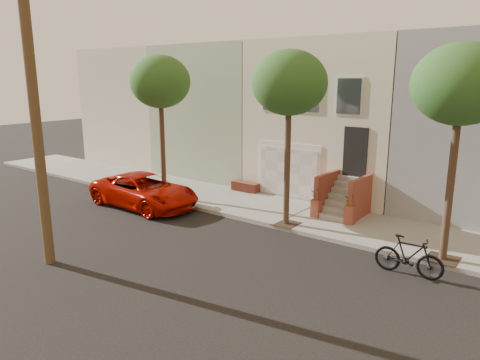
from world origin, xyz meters
The scene contains 9 objects.
ground centered at (0.00, 0.00, 0.00)m, with size 90.00×90.00×0.00m, color black.
sidewalk centered at (0.00, 5.35, 0.07)m, with size 40.00×3.70×0.15m, color gray.
house_row centered at (0.00, 11.19, 3.64)m, with size 33.10×11.70×7.00m.
tree_left centered at (-5.50, 3.90, 5.26)m, with size 2.70×2.57×6.30m.
tree_mid centered at (1.00, 3.90, 5.26)m, with size 2.70×2.57×6.30m.
tree_right centered at (6.50, 3.90, 5.26)m, with size 2.70×2.57×6.30m.
utility_pole centered at (8.00, -3.20, 5.19)m, with size 23.60×1.22×10.00m.
pickup_truck centered at (-5.33, 2.57, 0.72)m, with size 2.38×5.16×1.43m, color #B50B00.
motorcycle centered at (5.91, 2.45, 0.57)m, with size 0.54×1.91×1.15m, color black.
Camera 1 is at (9.21, -9.77, 5.48)m, focal length 33.38 mm.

